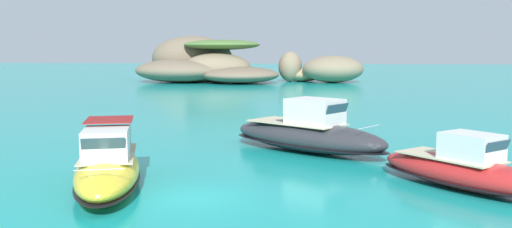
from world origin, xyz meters
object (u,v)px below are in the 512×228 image
islet_small (321,70)px  motorboat_charcoal (308,134)px  motorboat_red (463,170)px  islet_large (202,63)px  motorboat_yellow (108,168)px

islet_small → motorboat_charcoal: bearing=-90.2°
islet_small → motorboat_charcoal: 65.84m
motorboat_red → motorboat_charcoal: bearing=131.7°
islet_large → islet_small: 21.47m
motorboat_yellow → motorboat_charcoal: motorboat_charcoal is taller
islet_small → motorboat_red: size_ratio=2.19×
islet_large → motorboat_yellow: bearing=-80.0°
islet_large → motorboat_yellow: 76.85m
motorboat_yellow → islet_small: bearing=83.8°
motorboat_charcoal → motorboat_yellow: bearing=-130.6°
islet_small → motorboat_yellow: size_ratio=1.82×
islet_large → motorboat_charcoal: size_ratio=2.68×
islet_large → motorboat_red: size_ratio=3.65×
islet_large → islet_small: size_ratio=1.67×
motorboat_red → motorboat_yellow: (-14.56, -1.88, 0.08)m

